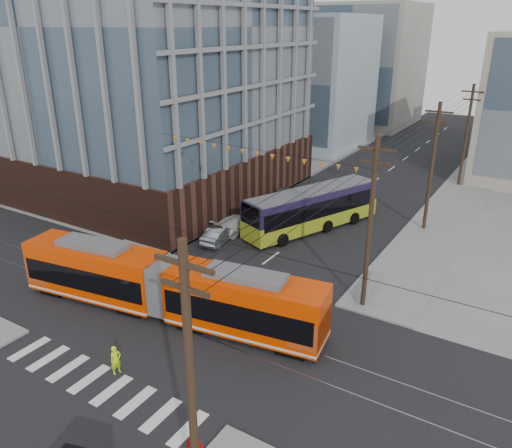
# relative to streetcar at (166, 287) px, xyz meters

# --- Properties ---
(ground) EXTENTS (160.00, 160.00, 0.00)m
(ground) POSITION_rel_streetcar_xyz_m (1.44, -3.76, -1.92)
(ground) COLOR slate
(office_building) EXTENTS (30.00, 25.00, 28.60)m
(office_building) POSITION_rel_streetcar_xyz_m (-20.56, 19.24, 12.38)
(office_building) COLOR #381E16
(office_building) RESTS_ON ground
(bg_bldg_nw_near) EXTENTS (18.00, 16.00, 18.00)m
(bg_bldg_nw_near) POSITION_rel_streetcar_xyz_m (-15.56, 48.24, 7.08)
(bg_bldg_nw_near) COLOR #8C99A5
(bg_bldg_nw_near) RESTS_ON ground
(bg_bldg_nw_far) EXTENTS (16.00, 18.00, 20.00)m
(bg_bldg_nw_far) POSITION_rel_streetcar_xyz_m (-12.56, 68.24, 8.08)
(bg_bldg_nw_far) COLOR gray
(bg_bldg_nw_far) RESTS_ON ground
(utility_pole_near) EXTENTS (0.30, 0.30, 11.00)m
(utility_pole_near) POSITION_rel_streetcar_xyz_m (9.94, -9.76, 3.58)
(utility_pole_near) COLOR black
(utility_pole_near) RESTS_ON ground
(utility_pole_far) EXTENTS (0.30, 0.30, 11.00)m
(utility_pole_far) POSITION_rel_streetcar_xyz_m (9.94, 52.24, 3.58)
(utility_pole_far) COLOR black
(utility_pole_far) RESTS_ON ground
(streetcar) EXTENTS (20.08, 5.69, 3.83)m
(streetcar) POSITION_rel_streetcar_xyz_m (0.00, 0.00, 0.00)
(streetcar) COLOR #E13400
(streetcar) RESTS_ON ground
(city_bus) EXTENTS (7.66, 13.26, 3.73)m
(city_bus) POSITION_rel_streetcar_xyz_m (1.49, 17.27, -0.05)
(city_bus) COLOR #1C1335
(city_bus) RESTS_ON ground
(parked_car_silver) EXTENTS (2.00, 4.29, 1.36)m
(parked_car_silver) POSITION_rel_streetcar_xyz_m (-3.75, 10.69, -1.24)
(parked_car_silver) COLOR gray
(parked_car_silver) RESTS_ON ground
(parked_car_white) EXTENTS (3.28, 5.46, 1.48)m
(parked_car_white) POSITION_rel_streetcar_xyz_m (-3.53, 13.35, -1.17)
(parked_car_white) COLOR silver
(parked_car_white) RESTS_ON ground
(parked_car_grey) EXTENTS (2.83, 5.20, 1.38)m
(parked_car_grey) POSITION_rel_streetcar_xyz_m (-3.99, 22.56, -1.22)
(parked_car_grey) COLOR #595C61
(parked_car_grey) RESTS_ON ground
(pedestrian) EXTENTS (0.53, 0.66, 1.60)m
(pedestrian) POSITION_rel_streetcar_xyz_m (1.49, -5.65, -1.12)
(pedestrian) COLOR #C5F813
(pedestrian) RESTS_ON ground
(jersey_barrier) EXTENTS (1.03, 3.88, 0.77)m
(jersey_barrier) POSITION_rel_streetcar_xyz_m (9.74, 9.13, -1.53)
(jersey_barrier) COLOR gray
(jersey_barrier) RESTS_ON ground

